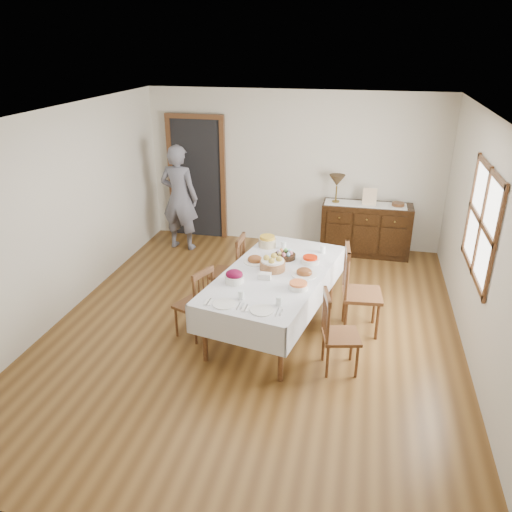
% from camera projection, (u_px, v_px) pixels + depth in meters
% --- Properties ---
extents(ground, '(6.00, 6.00, 0.00)m').
position_uv_depth(ground, '(254.00, 328.00, 6.26)').
color(ground, brown).
extents(room_shell, '(5.02, 6.02, 2.65)m').
position_uv_depth(room_shell, '(250.00, 192.00, 6.01)').
color(room_shell, silver).
rests_on(room_shell, ground).
extents(dining_table, '(1.56, 2.43, 0.77)m').
position_uv_depth(dining_table, '(275.00, 279.00, 6.00)').
color(dining_table, silver).
rests_on(dining_table, ground).
extents(chair_left_near, '(0.49, 0.49, 0.91)m').
position_uv_depth(chair_left_near, '(196.00, 302.00, 5.93)').
color(chair_left_near, '#54321B').
rests_on(chair_left_near, ground).
extents(chair_left_far, '(0.41, 0.41, 0.98)m').
position_uv_depth(chair_left_far, '(231.00, 270.00, 6.67)').
color(chair_left_far, '#54321B').
rests_on(chair_left_far, ground).
extents(chair_right_near, '(0.46, 0.46, 0.93)m').
position_uv_depth(chair_right_near, '(337.00, 332.00, 5.32)').
color(chair_right_near, '#54321B').
rests_on(chair_right_near, ground).
extents(chair_right_far, '(0.51, 0.51, 1.12)m').
position_uv_depth(chair_right_far, '(357.00, 289.00, 6.01)').
color(chair_right_far, '#54321B').
rests_on(chair_right_far, ground).
extents(sideboard, '(1.44, 0.53, 0.87)m').
position_uv_depth(sideboard, '(366.00, 229.00, 8.26)').
color(sideboard, black).
rests_on(sideboard, ground).
extents(person, '(0.63, 0.43, 1.90)m').
position_uv_depth(person, '(179.00, 194.00, 8.30)').
color(person, slate).
rests_on(person, ground).
extents(bread_basket, '(0.31, 0.31, 0.19)m').
position_uv_depth(bread_basket, '(273.00, 264.00, 6.01)').
color(bread_basket, brown).
rests_on(bread_basket, dining_table).
extents(egg_basket, '(0.28, 0.28, 0.11)m').
position_uv_depth(egg_basket, '(285.00, 255.00, 6.34)').
color(egg_basket, black).
rests_on(egg_basket, dining_table).
extents(ham_platter_a, '(0.28, 0.28, 0.11)m').
position_uv_depth(ham_platter_a, '(255.00, 260.00, 6.22)').
color(ham_platter_a, white).
rests_on(ham_platter_a, dining_table).
extents(ham_platter_b, '(0.31, 0.31, 0.11)m').
position_uv_depth(ham_platter_b, '(304.00, 273.00, 5.88)').
color(ham_platter_b, white).
rests_on(ham_platter_b, dining_table).
extents(beet_bowl, '(0.22, 0.22, 0.16)m').
position_uv_depth(beet_bowl, '(234.00, 277.00, 5.69)').
color(beet_bowl, white).
rests_on(beet_bowl, dining_table).
extents(carrot_bowl, '(0.23, 0.23, 0.09)m').
position_uv_depth(carrot_bowl, '(310.00, 260.00, 6.20)').
color(carrot_bowl, white).
rests_on(carrot_bowl, dining_table).
extents(pineapple_bowl, '(0.24, 0.24, 0.15)m').
position_uv_depth(pineapple_bowl, '(267.00, 242.00, 6.68)').
color(pineapple_bowl, '#C1B088').
rests_on(pineapple_bowl, dining_table).
extents(casserole_dish, '(0.22, 0.22, 0.08)m').
position_uv_depth(casserole_dish, '(298.00, 286.00, 5.57)').
color(casserole_dish, white).
rests_on(casserole_dish, dining_table).
extents(butter_dish, '(0.15, 0.12, 0.07)m').
position_uv_depth(butter_dish, '(265.00, 276.00, 5.79)').
color(butter_dish, white).
rests_on(butter_dish, dining_table).
extents(setting_left, '(0.44, 0.31, 0.10)m').
position_uv_depth(setting_left, '(229.00, 301.00, 5.28)').
color(setting_left, white).
rests_on(setting_left, dining_table).
extents(setting_right, '(0.44, 0.31, 0.10)m').
position_uv_depth(setting_right, '(267.00, 307.00, 5.16)').
color(setting_right, white).
rests_on(setting_right, dining_table).
extents(glass_far_a, '(0.07, 0.07, 0.11)m').
position_uv_depth(glass_far_a, '(284.00, 246.00, 6.59)').
color(glass_far_a, white).
rests_on(glass_far_a, dining_table).
extents(glass_far_b, '(0.07, 0.07, 0.10)m').
position_uv_depth(glass_far_b, '(323.00, 249.00, 6.48)').
color(glass_far_b, white).
rests_on(glass_far_b, dining_table).
extents(runner, '(1.30, 0.35, 0.01)m').
position_uv_depth(runner, '(365.00, 204.00, 8.08)').
color(runner, white).
rests_on(runner, sideboard).
extents(table_lamp, '(0.26, 0.26, 0.46)m').
position_uv_depth(table_lamp, '(337.00, 181.00, 8.04)').
color(table_lamp, brown).
rests_on(table_lamp, sideboard).
extents(picture_frame, '(0.22, 0.08, 0.28)m').
position_uv_depth(picture_frame, '(370.00, 197.00, 7.99)').
color(picture_frame, beige).
rests_on(picture_frame, sideboard).
extents(deco_bowl, '(0.20, 0.20, 0.06)m').
position_uv_depth(deco_bowl, '(398.00, 204.00, 7.98)').
color(deco_bowl, '#54321B').
rests_on(deco_bowl, sideboard).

